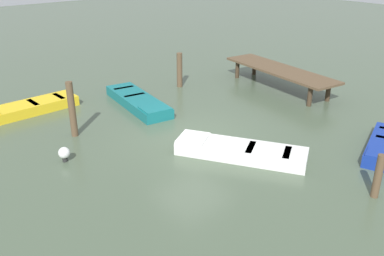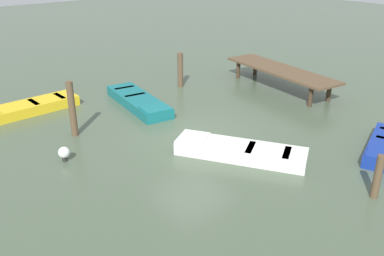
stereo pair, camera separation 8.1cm
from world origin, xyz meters
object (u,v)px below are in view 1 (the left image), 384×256
dock_segment (280,71)px  rowboat_white (240,151)px  rowboat_teal (138,101)px  marker_buoy (64,153)px  mooring_piling_far_left (180,70)px  rowboat_yellow (25,108)px  mooring_piling_near_left (378,176)px  mooring_piling_near_right (72,109)px

dock_segment → rowboat_white: dock_segment is taller
dock_segment → rowboat_teal: (-2.17, -6.41, -0.63)m
rowboat_teal → marker_buoy: bearing=-50.8°
dock_segment → mooring_piling_far_left: mooring_piling_far_left is taller
rowboat_yellow → dock_segment: bearing=154.3°
dock_segment → marker_buoy: 10.86m
rowboat_teal → mooring_piling_near_left: (9.86, 1.16, 0.41)m
rowboat_yellow → rowboat_teal: 4.50m
mooring_piling_near_left → dock_segment: bearing=145.7°
mooring_piling_far_left → rowboat_white: bearing=-23.1°
rowboat_white → mooring_piling_far_left: (-6.92, 2.95, 0.60)m
mooring_piling_near_right → rowboat_teal: bearing=108.1°
rowboat_white → rowboat_yellow: bearing=-5.7°
rowboat_white → mooring_piling_far_left: size_ratio=2.52×
rowboat_yellow → rowboat_teal: (2.15, 3.95, -0.00)m
mooring_piling_near_left → marker_buoy: 9.08m
rowboat_white → marker_buoy: marker_buoy is taller
rowboat_yellow → mooring_piling_far_left: size_ratio=2.53×
mooring_piling_near_right → rowboat_yellow: bearing=-169.5°
mooring_piling_far_left → mooring_piling_near_right: bearing=-71.7°
marker_buoy → mooring_piling_near_left: bearing=38.0°
dock_segment → mooring_piling_far_left: size_ratio=3.82×
rowboat_teal → mooring_piling_far_left: (-1.00, 2.97, 0.60)m
dock_segment → mooring_piling_near_left: 9.31m
rowboat_yellow → mooring_piling_near_left: 13.06m
mooring_piling_near_left → mooring_piling_far_left: size_ratio=0.77×
rowboat_yellow → rowboat_teal: bearing=148.4°
mooring_piling_near_left → marker_buoy: bearing=-142.0°
rowboat_yellow → rowboat_white: bearing=113.1°
rowboat_white → rowboat_yellow: size_ratio=0.99×
mooring_piling_far_left → dock_segment: bearing=47.3°
rowboat_yellow → rowboat_teal: size_ratio=0.96×
rowboat_white → rowboat_teal: 5.93m
dock_segment → rowboat_teal: dock_segment is taller
mooring_piling_near_right → dock_segment: bearing=83.7°
rowboat_yellow → mooring_piling_near_right: bearing=97.5°
dock_segment → rowboat_teal: size_ratio=1.45×
rowboat_yellow → mooring_piling_near_left: bearing=110.1°
mooring_piling_near_right → rowboat_white: bearing=34.8°
rowboat_white → marker_buoy: 5.48m
rowboat_teal → mooring_piling_far_left: mooring_piling_far_left is taller
mooring_piling_near_left → mooring_piling_far_left: bearing=170.5°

